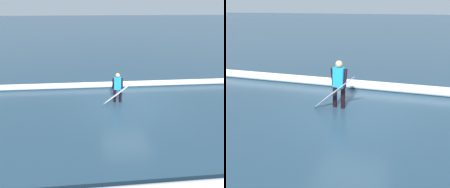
# 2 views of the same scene
# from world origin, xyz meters

# --- Properties ---
(ground_plane) EXTENTS (172.07, 172.07, 0.00)m
(ground_plane) POSITION_xyz_m (0.00, 0.00, 0.00)
(ground_plane) COLOR #264358
(surfer) EXTENTS (0.52, 0.28, 1.51)m
(surfer) POSITION_xyz_m (0.47, -0.20, 0.84)
(surfer) COLOR black
(surfer) RESTS_ON ground_plane
(surfboard) EXTENTS (1.44, 0.54, 1.23)m
(surfboard) POSITION_xyz_m (0.53, 0.18, 0.60)
(surfboard) COLOR white
(surfboard) RESTS_ON ground_plane
(wave_crest_foreground) EXTENTS (16.71, 0.39, 0.34)m
(wave_crest_foreground) POSITION_xyz_m (1.98, -2.27, 0.17)
(wave_crest_foreground) COLOR white
(wave_crest_foreground) RESTS_ON ground_plane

